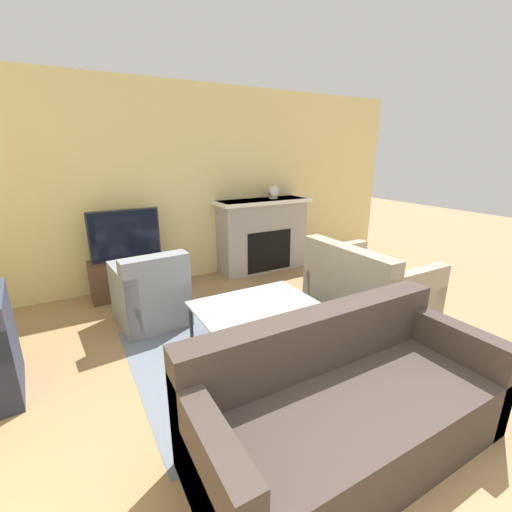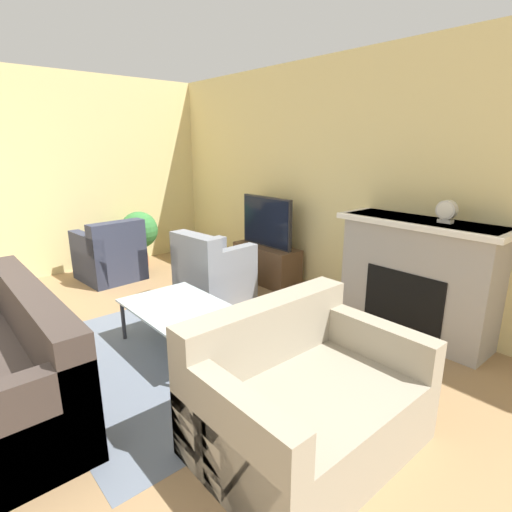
% 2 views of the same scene
% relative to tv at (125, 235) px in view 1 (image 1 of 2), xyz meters
% --- Properties ---
extents(wall_back, '(8.29, 0.06, 2.70)m').
position_rel_tv_xyz_m(wall_back, '(0.48, 0.30, 0.54)').
color(wall_back, beige).
rests_on(wall_back, ground_plane).
extents(area_rug, '(2.36, 1.93, 0.00)m').
position_rel_tv_xyz_m(area_rug, '(0.86, -1.94, -0.81)').
color(area_rug, slate).
rests_on(area_rug, ground_plane).
extents(fireplace, '(1.50, 0.50, 1.11)m').
position_rel_tv_xyz_m(fireplace, '(2.03, 0.05, -0.23)').
color(fireplace, '#9E9993').
rests_on(fireplace, ground_plane).
extents(tv_stand, '(0.95, 0.38, 0.49)m').
position_rel_tv_xyz_m(tv_stand, '(0.00, 0.00, -0.56)').
color(tv_stand, brown).
rests_on(tv_stand, ground_plane).
extents(tv, '(0.85, 0.05, 0.64)m').
position_rel_tv_xyz_m(tv, '(0.00, 0.00, 0.00)').
color(tv, '#232328').
rests_on(tv, tv_stand).
extents(couch_sectional, '(1.98, 0.87, 0.82)m').
position_rel_tv_xyz_m(couch_sectional, '(0.73, -3.18, -0.52)').
color(couch_sectional, '#3D332D').
rests_on(couch_sectional, ground_plane).
extents(couch_loveseat, '(0.95, 1.29, 0.82)m').
position_rel_tv_xyz_m(couch_loveseat, '(2.33, -1.83, -0.52)').
color(couch_loveseat, '#9E937F').
rests_on(couch_loveseat, ground_plane).
extents(armchair_accent, '(0.74, 0.79, 0.82)m').
position_rel_tv_xyz_m(armchair_accent, '(0.07, -0.90, -0.50)').
color(armchair_accent, gray).
rests_on(armchair_accent, ground_plane).
extents(coffee_table, '(1.16, 0.73, 0.39)m').
position_rel_tv_xyz_m(coffee_table, '(0.86, -1.77, -0.44)').
color(coffee_table, '#333338').
rests_on(coffee_table, ground_plane).
extents(mantel_clock, '(0.17, 0.07, 0.20)m').
position_rel_tv_xyz_m(mantel_clock, '(2.22, 0.05, 0.41)').
color(mantel_clock, beige).
rests_on(mantel_clock, fireplace).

